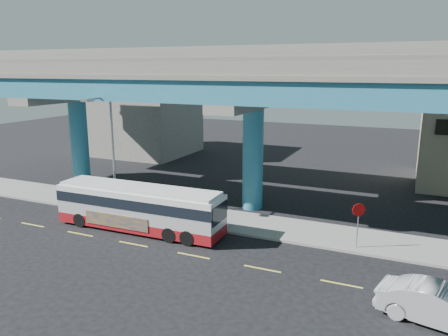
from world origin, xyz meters
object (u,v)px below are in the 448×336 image
at_px(street_lamp, 107,138).
at_px(stop_sign, 358,216).
at_px(parked_car, 107,192).
at_px(transit_bus, 139,206).
at_px(sedan, 440,306).

height_order(street_lamp, stop_sign, street_lamp).
bearing_deg(street_lamp, parked_car, 134.05).
xyz_separation_m(transit_bus, street_lamp, (-3.51, 1.59, 3.91)).
distance_m(sedan, stop_sign, 7.59).
xyz_separation_m(parked_car, street_lamp, (2.18, -2.26, 4.62)).
bearing_deg(sedan, transit_bus, 89.51).
bearing_deg(transit_bus, street_lamp, 154.88).
height_order(transit_bus, sedan, transit_bus).
bearing_deg(stop_sign, parked_car, 164.69).
relative_size(parked_car, stop_sign, 1.69).
bearing_deg(street_lamp, transit_bus, -24.33).
bearing_deg(street_lamp, stop_sign, 2.61).
height_order(transit_bus, parked_car, transit_bus).
relative_size(sedan, stop_sign, 1.93).
height_order(transit_bus, stop_sign, transit_bus).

